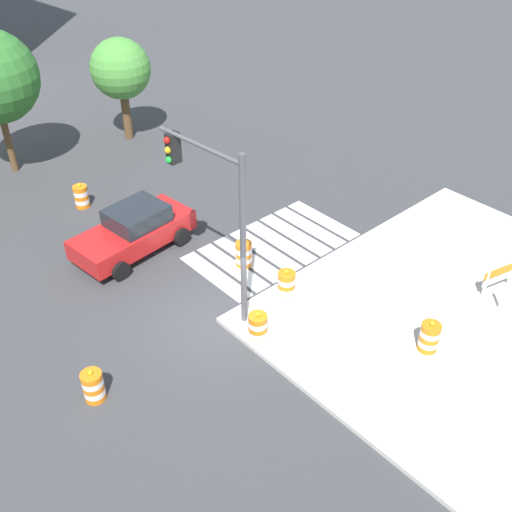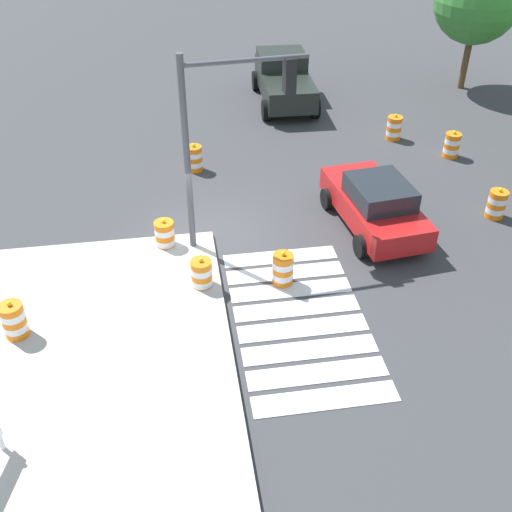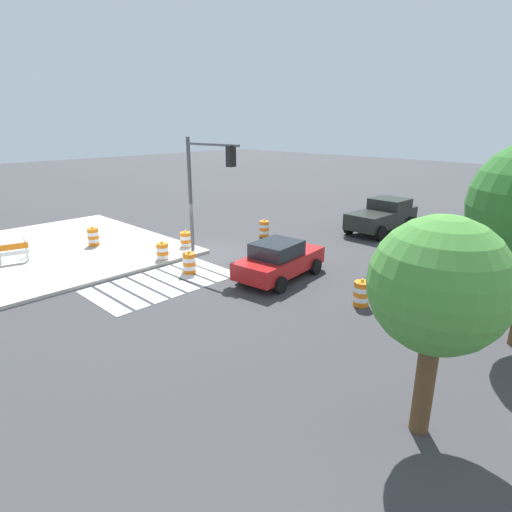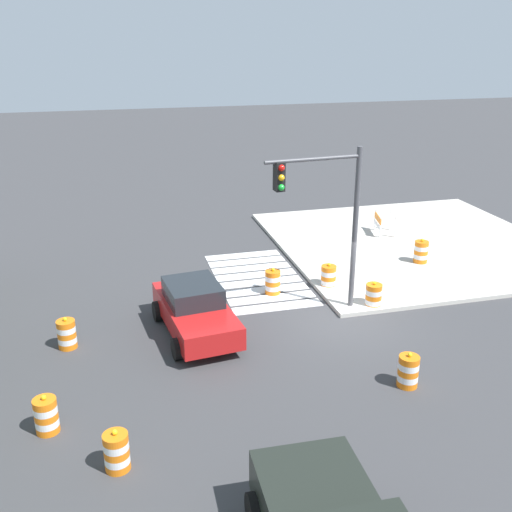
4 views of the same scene
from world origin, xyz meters
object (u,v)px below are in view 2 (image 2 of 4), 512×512
object	(u,v)px
sports_car	(375,204)
traffic_light_pole	(229,118)
traffic_barrel_median_near	(202,275)
traffic_barrel_on_sidewalk	(14,320)
pickup_truck	(283,78)
traffic_barrel_crosswalk_end	(194,158)
street_tree_corner_lot	(478,0)
traffic_barrel_median_far	(165,236)
traffic_barrel_opposite_curb	(452,145)
traffic_barrel_far_curb	(497,204)
traffic_barrel_near_corner	(394,128)
traffic_barrel_lane_center	(283,269)

from	to	relation	value
sports_car	traffic_light_pole	world-z (taller)	traffic_light_pole
traffic_barrel_median_near	traffic_barrel_on_sidewalk	xyz separation A→B (m)	(1.23, -4.50, 0.15)
pickup_truck	traffic_barrel_crosswalk_end	size ratio (longest dim) A/B	5.11
pickup_truck	street_tree_corner_lot	bearing A→B (deg)	91.39
traffic_barrel_crosswalk_end	traffic_barrel_median_far	world-z (taller)	same
sports_car	street_tree_corner_lot	world-z (taller)	street_tree_corner_lot
traffic_barrel_median_far	traffic_barrel_crosswalk_end	bearing A→B (deg)	165.87
street_tree_corner_lot	traffic_barrel_opposite_curb	bearing A→B (deg)	-27.01
pickup_truck	traffic_barrel_median_near	distance (m)	13.41
sports_car	street_tree_corner_lot	size ratio (longest dim) A/B	0.79
traffic_barrel_median_near	traffic_light_pole	xyz separation A→B (m)	(-1.96, 1.03, 3.46)
traffic_barrel_median_near	traffic_barrel_on_sidewalk	world-z (taller)	traffic_barrel_on_sidewalk
traffic_barrel_crosswalk_end	sports_car	bearing A→B (deg)	48.45
sports_car	traffic_barrel_crosswalk_end	bearing A→B (deg)	-131.55
traffic_barrel_median_near	traffic_barrel_far_curb	distance (m)	9.53
sports_car	traffic_barrel_near_corner	size ratio (longest dim) A/B	4.39
pickup_truck	traffic_light_pole	xyz separation A→B (m)	(10.63, -3.55, 2.94)
traffic_barrel_far_curb	traffic_barrel_lane_center	world-z (taller)	same
traffic_barrel_far_curb	traffic_light_pole	distance (m)	8.95
pickup_truck	traffic_barrel_crosswalk_end	distance (m)	7.32
traffic_barrel_median_near	traffic_barrel_median_far	size ratio (longest dim) A/B	1.00
traffic_barrel_median_near	traffic_barrel_far_curb	size ratio (longest dim) A/B	1.00
traffic_barrel_near_corner	traffic_barrel_lane_center	bearing A→B (deg)	-36.01
pickup_truck	traffic_barrel_lane_center	distance (m)	12.90
traffic_barrel_on_sidewalk	traffic_light_pole	size ratio (longest dim) A/B	0.19
traffic_barrel_median_near	street_tree_corner_lot	size ratio (longest dim) A/B	0.18
traffic_barrel_near_corner	traffic_barrel_crosswalk_end	world-z (taller)	same
pickup_truck	traffic_light_pole	bearing A→B (deg)	-18.46
traffic_barrel_median_near	traffic_light_pole	distance (m)	4.10
traffic_barrel_far_curb	street_tree_corner_lot	bearing A→B (deg)	161.06
traffic_barrel_crosswalk_end	traffic_barrel_median_far	distance (m)	4.82
pickup_truck	traffic_barrel_far_curb	xyz separation A→B (m)	(10.42, 4.70, -0.52)
traffic_barrel_median_far	traffic_barrel_lane_center	distance (m)	3.67
pickup_truck	traffic_barrel_lane_center	size ratio (longest dim) A/B	5.11
traffic_barrel_opposite_curb	traffic_barrel_on_sidewalk	bearing A→B (deg)	-61.95
sports_car	traffic_barrel_near_corner	distance (m)	6.45
sports_car	traffic_barrel_opposite_curb	world-z (taller)	sports_car
street_tree_corner_lot	traffic_barrel_median_far	bearing A→B (deg)	-52.00
traffic_barrel_median_near	traffic_barrel_opposite_curb	size ratio (longest dim) A/B	1.00
traffic_barrel_near_corner	traffic_barrel_on_sidewalk	world-z (taller)	traffic_barrel_on_sidewalk
traffic_barrel_near_corner	traffic_barrel_opposite_curb	bearing A→B (deg)	41.90
traffic_barrel_far_curb	street_tree_corner_lot	distance (m)	11.73
traffic_barrel_near_corner	traffic_barrel_on_sidewalk	size ratio (longest dim) A/B	1.00
traffic_barrel_median_near	traffic_barrel_median_far	bearing A→B (deg)	-156.11
pickup_truck	traffic_barrel_median_far	world-z (taller)	pickup_truck
traffic_barrel_median_far	traffic_barrel_far_curb	world-z (taller)	same
pickup_truck	traffic_light_pole	world-z (taller)	traffic_light_pole
traffic_barrel_near_corner	traffic_barrel_crosswalk_end	distance (m)	7.87
traffic_barrel_on_sidewalk	traffic_barrel_opposite_curb	bearing A→B (deg)	118.05
traffic_light_pole	pickup_truck	bearing A→B (deg)	161.54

